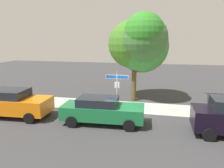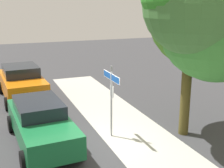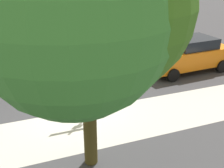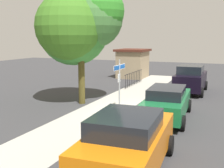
{
  "view_description": "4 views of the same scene",
  "coord_description": "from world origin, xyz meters",
  "px_view_note": "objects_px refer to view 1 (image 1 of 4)",
  "views": [
    {
      "loc": [
        2.32,
        -13.55,
        4.76
      ],
      "look_at": [
        -1.0,
        1.25,
        1.62
      ],
      "focal_mm": 34.91,
      "sensor_mm": 36.0,
      "label": 1
    },
    {
      "loc": [
        9.26,
        -3.44,
        4.84
      ],
      "look_at": [
        -1.61,
        0.88,
        1.7
      ],
      "focal_mm": 48.17,
      "sensor_mm": 36.0,
      "label": 2
    },
    {
      "loc": [
        2.12,
        9.29,
        5.19
      ],
      "look_at": [
        -1.19,
        0.7,
        1.21
      ],
      "focal_mm": 45.08,
      "sensor_mm": 36.0,
      "label": 3
    },
    {
      "loc": [
        -13.6,
        -4.73,
        3.77
      ],
      "look_at": [
        -0.56,
        0.78,
        1.42
      ],
      "focal_mm": 45.04,
      "sensor_mm": 36.0,
      "label": 4
    }
  ],
  "objects_px": {
    "car_orange": "(13,103)",
    "car_green": "(102,110)",
    "shade_tree": "(140,42)",
    "street_sign": "(117,84)"
  },
  "relations": [
    {
      "from": "car_orange",
      "to": "car_green",
      "type": "distance_m",
      "value": 5.67
    },
    {
      "from": "street_sign",
      "to": "shade_tree",
      "type": "height_order",
      "value": "shade_tree"
    },
    {
      "from": "shade_tree",
      "to": "car_orange",
      "type": "relative_size",
      "value": 1.47
    },
    {
      "from": "car_orange",
      "to": "car_green",
      "type": "xyz_separation_m",
      "value": [
        5.67,
        0.08,
        -0.08
      ]
    },
    {
      "from": "shade_tree",
      "to": "car_green",
      "type": "relative_size",
      "value": 1.41
    },
    {
      "from": "car_orange",
      "to": "street_sign",
      "type": "bearing_deg",
      "value": 20.3
    },
    {
      "from": "street_sign",
      "to": "car_green",
      "type": "height_order",
      "value": "street_sign"
    },
    {
      "from": "shade_tree",
      "to": "street_sign",
      "type": "bearing_deg",
      "value": -112.06
    },
    {
      "from": "street_sign",
      "to": "car_orange",
      "type": "distance_m",
      "value": 6.64
    },
    {
      "from": "car_orange",
      "to": "car_green",
      "type": "relative_size",
      "value": 0.96
    }
  ]
}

